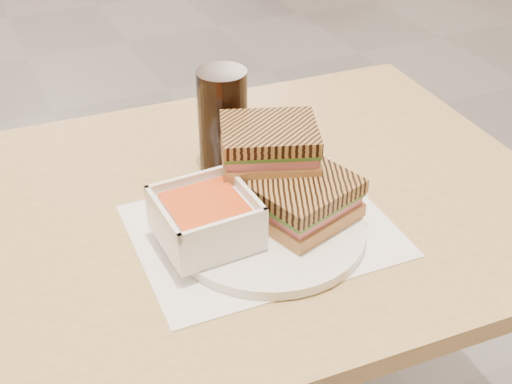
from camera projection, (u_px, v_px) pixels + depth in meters
name	position (u px, v px, depth m)	size (l,w,h in m)	color
main_table	(160.00, 279.00, 1.04)	(1.23, 0.76, 0.75)	tan
tray_liner	(263.00, 230.00, 0.95)	(0.36, 0.28, 0.00)	white
plate	(269.00, 231.00, 0.94)	(0.27, 0.27, 0.01)	white
soup_bowl	(206.00, 220.00, 0.90)	(0.13, 0.13, 0.06)	white
panini_lower	(305.00, 200.00, 0.93)	(0.16, 0.14, 0.06)	#B77F4B
panini_upper	(269.00, 145.00, 0.96)	(0.16, 0.15, 0.06)	#B77F4B
cola_glass	(223.00, 121.00, 1.05)	(0.08, 0.08, 0.16)	black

